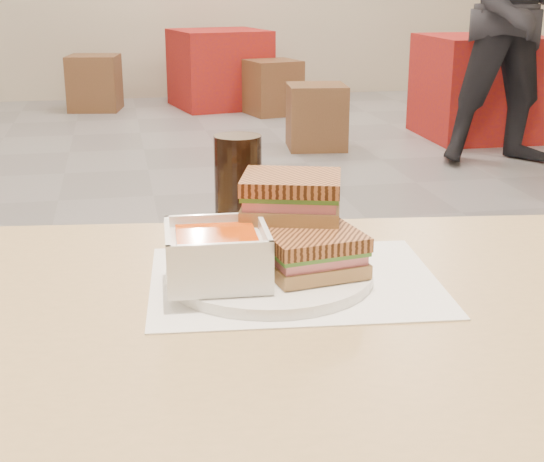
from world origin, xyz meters
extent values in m
cube|color=tan|center=(0.10, -2.09, 0.73)|extent=(1.28, 0.84, 0.03)
cube|color=white|center=(0.04, -2.00, 0.75)|extent=(0.38, 0.31, 0.00)
cylinder|color=white|center=(0.01, -1.99, 0.76)|extent=(0.26, 0.26, 0.01)
cube|color=white|center=(-0.06, -2.01, 0.79)|extent=(0.13, 0.13, 0.05)
cube|color=#D83C07|center=(-0.06, -2.01, 0.82)|extent=(0.10, 0.10, 0.01)
cube|color=white|center=(0.00, -2.01, 0.82)|extent=(0.01, 0.12, 0.01)
cube|color=white|center=(-0.12, -2.01, 0.82)|extent=(0.01, 0.12, 0.01)
cube|color=white|center=(-0.06, -1.95, 0.82)|extent=(0.12, 0.01, 0.01)
cube|color=white|center=(-0.06, -2.07, 0.82)|extent=(0.12, 0.01, 0.01)
cube|color=#A9864C|center=(0.06, -2.01, 0.78)|extent=(0.13, 0.11, 0.02)
cube|color=#CC6E7D|center=(0.06, -2.01, 0.79)|extent=(0.12, 0.10, 0.01)
cube|color=#386B23|center=(0.06, -2.01, 0.80)|extent=(0.13, 0.11, 0.01)
cube|color=brown|center=(0.06, -2.01, 0.81)|extent=(0.13, 0.11, 0.02)
cube|color=#A9864C|center=(0.05, -1.94, 0.83)|extent=(0.15, 0.14, 0.02)
cube|color=#CC6E7D|center=(0.05, -1.94, 0.84)|extent=(0.14, 0.13, 0.01)
cube|color=#386B23|center=(0.05, -1.94, 0.85)|extent=(0.15, 0.13, 0.01)
cube|color=brown|center=(0.05, -1.94, 0.86)|extent=(0.15, 0.14, 0.02)
cylinder|color=black|center=(0.00, -1.79, 0.82)|extent=(0.07, 0.07, 0.15)
cube|color=#A11E0D|center=(2.47, 2.49, 0.37)|extent=(0.84, 0.84, 0.73)
cube|color=#A11E0D|center=(0.77, 4.30, 0.34)|extent=(0.92, 0.92, 0.69)
cube|color=brown|center=(1.18, 2.31, 0.22)|extent=(0.43, 0.43, 0.44)
cube|color=brown|center=(2.35, 2.67, 0.22)|extent=(0.47, 0.47, 0.43)
cube|color=brown|center=(-0.35, 4.32, 0.24)|extent=(0.50, 0.50, 0.48)
cube|color=brown|center=(1.16, 3.79, 0.23)|extent=(0.50, 0.50, 0.46)
imported|color=black|center=(2.28, 1.61, 0.94)|extent=(0.97, 0.78, 1.87)
camera|label=1|loc=(-0.17, -2.90, 1.11)|focal=51.86mm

